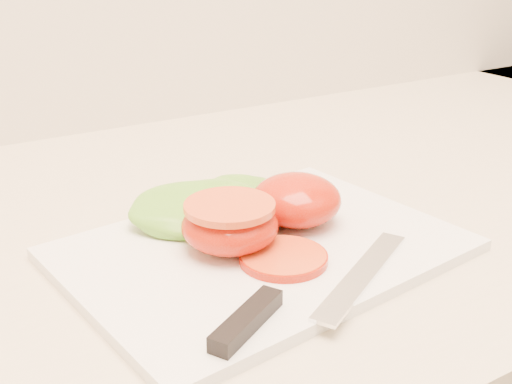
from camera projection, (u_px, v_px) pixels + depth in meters
cutting_board at (262, 249)px, 0.55m from camera, size 0.35×0.27×0.01m
tomato_half_dome at (296, 200)px, 0.58m from camera, size 0.08×0.08×0.05m
tomato_half_cut at (230, 224)px, 0.54m from camera, size 0.08×0.08×0.04m
tomato_slice_0 at (283, 258)px, 0.52m from camera, size 0.07×0.07×0.01m
lettuce_leaf_0 at (205, 209)px, 0.59m from camera, size 0.16×0.13×0.03m
lettuce_leaf_1 at (237, 198)px, 0.62m from camera, size 0.12×0.11×0.02m
knife at (296, 301)px, 0.46m from camera, size 0.22×0.09×0.01m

